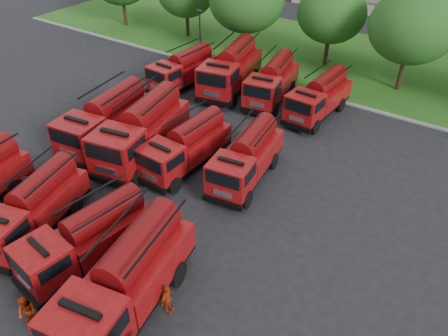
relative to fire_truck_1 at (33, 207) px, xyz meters
The scene contains 21 objects.
ground 6.34m from the fire_truck_1, 42.96° to the left, with size 140.00×140.00×0.00m, color black.
lawn 30.57m from the fire_truck_1, 81.50° to the left, with size 70.00×16.00×0.12m, color #1F5516.
curb 22.60m from the fire_truck_1, 78.46° to the left, with size 70.00×0.30×0.14m, color gray.
tree_3 28.60m from the fire_truck_1, 82.90° to the left, with size 5.88×5.88×7.19m.
tree_4 28.94m from the fire_truck_1, 68.51° to the left, with size 6.55×6.55×8.01m.
lamp_post_0 22.14m from the fire_truck_1, 104.38° to the left, with size 0.60×0.25×5.11m.
fire_truck_1 is the anchor object (origin of this frame).
fire_truck_2 3.89m from the fire_truck_1, ahead, with size 3.08×6.73×2.95m.
fire_truck_3 7.33m from the fire_truck_1, ahead, with size 4.00×7.98×3.47m.
fire_truck_4 8.56m from the fire_truck_1, 111.60° to the left, with size 3.57×7.78×3.42m.
fire_truck_5 8.14m from the fire_truck_1, 91.12° to the left, with size 4.24×8.35×3.63m.
fire_truck_6 9.10m from the fire_truck_1, 71.46° to the left, with size 2.60×6.61×2.97m.
fire_truck_7 11.67m from the fire_truck_1, 55.92° to the left, with size 3.17×6.84×3.00m.
fire_truck_8 18.05m from the fire_truck_1, 104.02° to the left, with size 2.69×6.65×2.98m.
fire_truck_9 19.24m from the fire_truck_1, 92.51° to the left, with size 4.19×8.23×3.57m.
fire_truck_10 19.63m from the fire_truck_1, 81.82° to the left, with size 3.50×7.18×3.13m.
fire_truck_11 20.31m from the fire_truck_1, 70.36° to the left, with size 2.72×6.74×3.01m.
firefighter_1 6.09m from the fire_truck_1, 40.18° to the right, with size 0.80×0.44×1.65m, color #B8320E.
firefighter_2 8.84m from the fire_truck_1, ahead, with size 0.88×0.50×1.50m, color #B8320E.
firefighter_4 3.07m from the fire_truck_1, 152.78° to the left, with size 0.76×0.50×1.56m, color black.
firefighter_5 10.85m from the fire_truck_1, 52.14° to the left, with size 1.71×0.74×1.84m, color black.
Camera 1 is at (12.57, -12.51, 15.76)m, focal length 35.00 mm.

